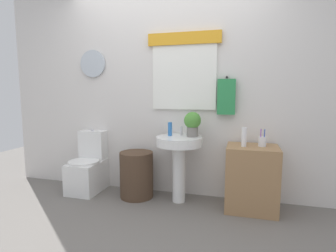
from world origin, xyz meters
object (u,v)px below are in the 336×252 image
at_px(lotion_bottle, 244,137).
at_px(toothbrush_cup, 262,141).
at_px(wooden_cabinet, 252,178).
at_px(pedestal_sink, 179,153).
at_px(toilet, 89,168).
at_px(potted_plant, 192,123).
at_px(soap_bottle, 170,129).
at_px(laundry_hamper, 137,175).

distance_m(lotion_bottle, toothbrush_cup, 0.20).
bearing_deg(lotion_bottle, wooden_cabinet, 23.25).
bearing_deg(pedestal_sink, toilet, 178.19).
distance_m(potted_plant, toothbrush_cup, 0.77).
bearing_deg(potted_plant, wooden_cabinet, -5.21).
bearing_deg(pedestal_sink, potted_plant, 23.20).
bearing_deg(soap_bottle, potted_plant, 2.20).
height_order(soap_bottle, potted_plant, potted_plant).
height_order(soap_bottle, toothbrush_cup, soap_bottle).
height_order(toilet, wooden_cabinet, toilet).
distance_m(toilet, soap_bottle, 1.21).
height_order(toilet, soap_bottle, soap_bottle).
distance_m(pedestal_sink, potted_plant, 0.37).
xyz_separation_m(pedestal_sink, toothbrush_cup, (0.89, 0.02, 0.17)).
bearing_deg(soap_bottle, wooden_cabinet, -3.12).
distance_m(toilet, laundry_hamper, 0.68).
bearing_deg(laundry_hamper, pedestal_sink, 0.00).
height_order(toilet, lotion_bottle, lotion_bottle).
relative_size(potted_plant, toothbrush_cup, 1.52).
height_order(laundry_hamper, soap_bottle, soap_bottle).
bearing_deg(wooden_cabinet, soap_bottle, 176.88).
bearing_deg(soap_bottle, toothbrush_cup, -1.70).
bearing_deg(lotion_bottle, toothbrush_cup, 17.89).
height_order(toilet, pedestal_sink, toilet).
bearing_deg(toilet, pedestal_sink, -1.81).
height_order(wooden_cabinet, soap_bottle, soap_bottle).
xyz_separation_m(soap_bottle, toothbrush_cup, (1.01, -0.03, -0.09)).
bearing_deg(lotion_bottle, pedestal_sink, 176.75).
bearing_deg(potted_plant, laundry_hamper, -174.83).
bearing_deg(potted_plant, toothbrush_cup, -3.04).
bearing_deg(potted_plant, lotion_bottle, -10.05).
height_order(laundry_hamper, pedestal_sink, pedestal_sink).
xyz_separation_m(lotion_bottle, toothbrush_cup, (0.19, 0.06, -0.05)).
xyz_separation_m(pedestal_sink, potted_plant, (0.14, 0.06, 0.34)).
xyz_separation_m(pedestal_sink, lotion_bottle, (0.70, -0.04, 0.22)).
bearing_deg(wooden_cabinet, laundry_hamper, 180.00).
height_order(laundry_hamper, toothbrush_cup, toothbrush_cup).
relative_size(potted_plant, lotion_bottle, 1.39).
bearing_deg(lotion_bottle, toilet, 177.66).
relative_size(laundry_hamper, soap_bottle, 3.51).
height_order(potted_plant, toothbrush_cup, potted_plant).
height_order(potted_plant, lotion_bottle, potted_plant).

